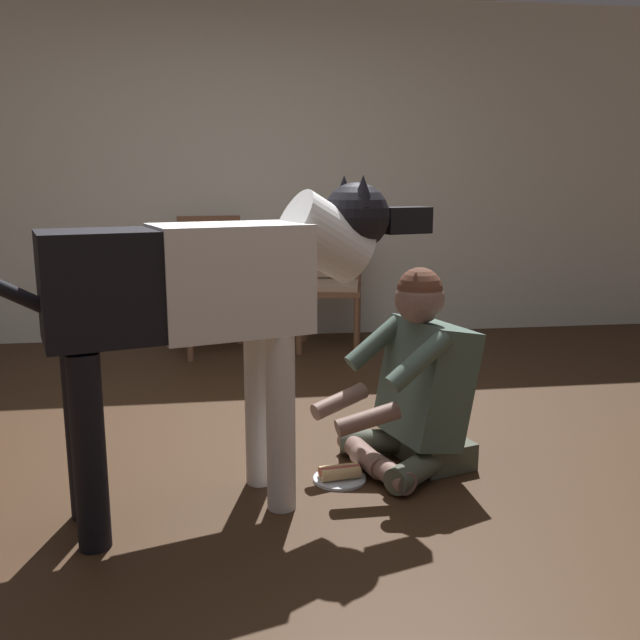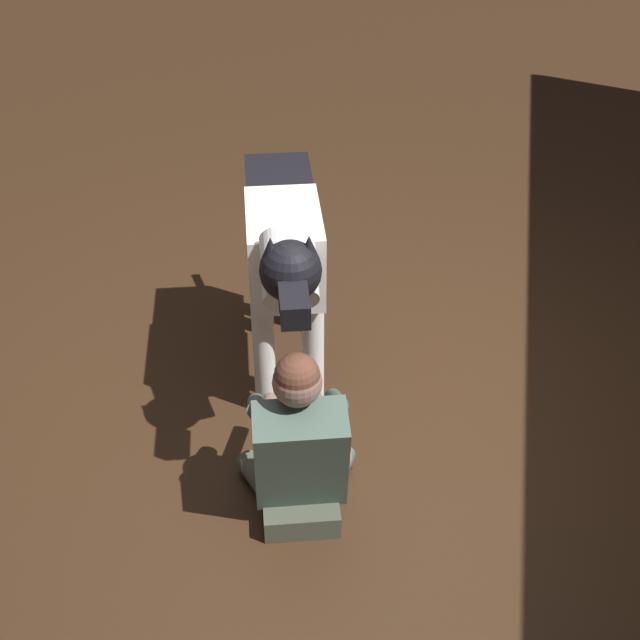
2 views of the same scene
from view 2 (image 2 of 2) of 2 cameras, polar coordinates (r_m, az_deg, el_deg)
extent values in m
plane|color=#352113|center=(4.58, 0.81, -5.53)|extent=(15.86, 15.86, 0.00)
cube|color=#474C3D|center=(3.99, -1.26, -12.47)|extent=(0.33, 0.40, 0.12)
cylinder|color=#474C3D|center=(4.09, -3.64, -10.86)|extent=(0.37, 0.35, 0.11)
cylinder|color=#7A5B50|center=(4.19, -2.76, -9.36)|extent=(0.22, 0.37, 0.09)
cylinder|color=#474C3D|center=(4.10, 0.77, -10.59)|extent=(0.41, 0.17, 0.11)
cylinder|color=#7A5B50|center=(4.20, -0.41, -9.21)|extent=(0.17, 0.37, 0.09)
cube|color=#43584D|center=(3.79, -1.38, -8.81)|extent=(0.41, 0.47, 0.54)
cylinder|color=#43584D|center=(3.79, -4.24, -5.68)|extent=(0.30, 0.16, 0.24)
cylinder|color=#7A5B50|center=(4.09, -3.49, -6.12)|extent=(0.28, 0.11, 0.12)
cylinder|color=#43584D|center=(3.80, 1.06, -5.36)|extent=(0.30, 0.16, 0.24)
cylinder|color=#7A5B50|center=(4.10, 0.02, -5.92)|extent=(0.27, 0.18, 0.12)
sphere|color=#7A5B50|center=(3.57, -1.52, -4.14)|extent=(0.21, 0.21, 0.21)
sphere|color=brown|center=(3.54, -1.53, -3.69)|extent=(0.19, 0.19, 0.19)
cylinder|color=silver|center=(4.36, -0.46, -2.23)|extent=(0.11, 0.11, 0.68)
cylinder|color=silver|center=(4.35, -3.70, -2.42)|extent=(0.11, 0.11, 0.68)
cylinder|color=black|center=(4.91, -1.15, 2.78)|extent=(0.11, 0.11, 0.68)
cylinder|color=black|center=(4.90, -4.03, 2.63)|extent=(0.11, 0.11, 0.68)
cube|color=silver|center=(4.15, -2.37, 4.72)|extent=(0.62, 0.49, 0.40)
cube|color=black|center=(4.51, -2.68, 7.50)|extent=(0.55, 0.46, 0.38)
cylinder|color=silver|center=(3.75, -2.06, 3.39)|extent=(0.44, 0.35, 0.37)
sphere|color=black|center=(3.60, -1.95, 3.25)|extent=(0.26, 0.26, 0.26)
cube|color=black|center=(3.43, -1.70, 0.95)|extent=(0.22, 0.17, 0.11)
cone|color=black|center=(3.56, -0.72, 4.77)|extent=(0.12, 0.12, 0.12)
cone|color=black|center=(3.56, -3.28, 4.63)|extent=(0.12, 0.12, 0.12)
cylinder|color=black|center=(4.75, -2.84, 8.56)|extent=(0.35, 0.15, 0.23)
cylinder|color=silver|center=(4.34, -1.72, -8.33)|extent=(0.22, 0.22, 0.01)
cylinder|color=tan|center=(4.32, -2.01, -8.03)|extent=(0.17, 0.07, 0.05)
cylinder|color=tan|center=(4.32, -1.43, -8.07)|extent=(0.17, 0.07, 0.05)
cylinder|color=#A54337|center=(4.32, -1.72, -7.98)|extent=(0.18, 0.06, 0.04)
camera|label=1|loc=(5.15, -30.97, 10.40)|focal=38.24mm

